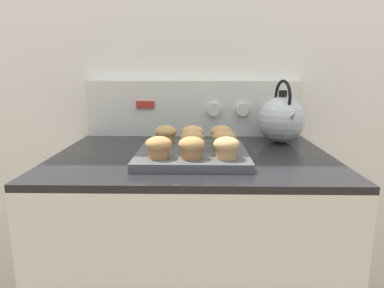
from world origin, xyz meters
The scene contains 12 objects.
wall_back centered at (0.00, 0.65, 1.20)m, with size 8.00×0.05×2.40m.
control_panel centered at (0.00, 0.60, 1.02)m, with size 0.78×0.07×0.20m.
muffin_pan centered at (0.00, 0.26, 0.94)m, with size 0.30×0.30×0.02m.
muffin_r0_c0 centered at (-0.08, 0.17, 0.98)m, with size 0.07×0.07×0.06m.
muffin_r0_c1 centered at (0.00, 0.17, 0.98)m, with size 0.07×0.07×0.06m.
muffin_r0_c2 centered at (0.09, 0.17, 0.98)m, with size 0.07×0.07×0.06m.
muffin_r1_c1 centered at (0.00, 0.26, 0.98)m, with size 0.07×0.07×0.06m.
muffin_r1_c2 centered at (0.09, 0.26, 0.98)m, with size 0.07×0.07×0.06m.
muffin_r2_c0 centered at (-0.08, 0.34, 0.98)m, with size 0.07×0.07×0.06m.
muffin_r2_c1 centered at (0.00, 0.34, 0.98)m, with size 0.07×0.07×0.06m.
muffin_r2_c2 centered at (0.09, 0.34, 0.98)m, with size 0.07×0.07×0.06m.
tea_kettle centered at (0.29, 0.47, 1.00)m, with size 0.15×0.18×0.21m.
Camera 1 is at (0.02, -0.67, 1.16)m, focal length 32.00 mm.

